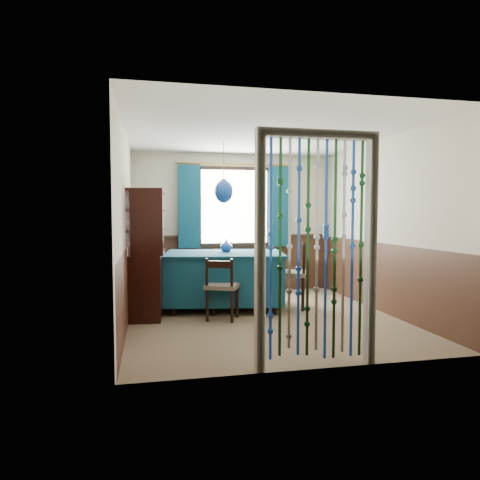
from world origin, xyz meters
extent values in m
plane|color=brown|center=(0.00, 0.00, 0.00)|extent=(4.00, 4.00, 0.00)
plane|color=silver|center=(0.00, 0.00, 2.50)|extent=(4.00, 4.00, 0.00)
plane|color=beige|center=(0.00, 2.00, 1.25)|extent=(3.60, 0.00, 3.60)
plane|color=beige|center=(0.00, -2.00, 1.25)|extent=(3.60, 0.00, 3.60)
plane|color=beige|center=(-1.80, 0.00, 1.25)|extent=(0.00, 4.00, 4.00)
plane|color=beige|center=(1.80, 0.00, 1.25)|extent=(0.00, 4.00, 4.00)
plane|color=#402518|center=(0.00, 1.99, 0.50)|extent=(3.60, 0.00, 3.60)
plane|color=#402518|center=(0.00, -1.99, 0.50)|extent=(3.60, 0.00, 3.60)
plane|color=#402518|center=(-1.79, 0.00, 0.50)|extent=(0.00, 4.00, 4.00)
plane|color=#402518|center=(1.79, 0.00, 0.50)|extent=(0.00, 4.00, 4.00)
cube|color=black|center=(0.00, 1.95, 1.55)|extent=(1.32, 0.12, 1.42)
cube|color=#103F54|center=(-0.41, 0.67, 0.47)|extent=(1.85, 1.40, 0.69)
cube|color=#103F54|center=(-0.41, 0.67, 0.83)|extent=(1.92, 1.47, 0.03)
cylinder|color=black|center=(-1.19, 0.35, 0.07)|extent=(0.07, 0.07, 0.14)
cylinder|color=black|center=(0.22, 0.12, 0.07)|extent=(0.07, 0.07, 0.14)
cylinder|color=black|center=(-1.04, 1.23, 0.07)|extent=(0.07, 0.07, 0.14)
cylinder|color=black|center=(0.36, 0.99, 0.07)|extent=(0.07, 0.07, 0.14)
cylinder|color=black|center=(-0.77, -0.08, 0.21)|extent=(0.04, 0.04, 0.42)
cylinder|color=black|center=(-0.46, -0.22, 0.21)|extent=(0.04, 0.04, 0.42)
cylinder|color=black|center=(-0.64, 0.21, 0.21)|extent=(0.04, 0.04, 0.42)
cylinder|color=black|center=(-0.33, 0.07, 0.21)|extent=(0.04, 0.04, 0.42)
cube|color=#5B5549|center=(-0.55, 0.00, 0.45)|extent=(0.54, 0.53, 0.06)
cube|color=black|center=(-0.62, -0.16, 0.76)|extent=(0.34, 0.18, 0.09)
cylinder|color=black|center=(-0.77, -0.09, 0.63)|extent=(0.04, 0.04, 0.42)
cylinder|color=black|center=(-0.47, -0.23, 0.63)|extent=(0.04, 0.04, 0.42)
cylinder|color=black|center=(-0.15, 1.48, 0.21)|extent=(0.04, 0.04, 0.41)
cylinder|color=black|center=(-0.45, 1.59, 0.21)|extent=(0.04, 0.04, 0.41)
cylinder|color=black|center=(-0.25, 1.20, 0.21)|extent=(0.04, 0.04, 0.41)
cylinder|color=black|center=(-0.56, 1.30, 0.21)|extent=(0.04, 0.04, 0.41)
cube|color=#5B5549|center=(-0.35, 1.39, 0.44)|extent=(0.51, 0.50, 0.05)
cube|color=black|center=(-0.30, 1.55, 0.74)|extent=(0.34, 0.15, 0.09)
cylinder|color=black|center=(-0.15, 1.49, 0.61)|extent=(0.04, 0.04, 0.40)
cylinder|color=black|center=(-0.45, 1.60, 0.61)|extent=(0.04, 0.04, 0.40)
cylinder|color=black|center=(-1.56, 0.98, 0.25)|extent=(0.05, 0.05, 0.49)
cylinder|color=black|center=(-1.50, 0.58, 0.25)|extent=(0.05, 0.05, 0.49)
cylinder|color=black|center=(-1.18, 1.03, 0.25)|extent=(0.05, 0.05, 0.49)
cylinder|color=black|center=(-1.13, 0.63, 0.25)|extent=(0.05, 0.05, 0.49)
cube|color=#5B5549|center=(-1.34, 0.80, 0.52)|extent=(0.52, 0.54, 0.07)
cube|color=black|center=(-1.54, 0.78, 0.88)|extent=(0.09, 0.42, 0.11)
cylinder|color=black|center=(-1.57, 0.97, 0.73)|extent=(0.04, 0.04, 0.48)
cylinder|color=black|center=(-1.51, 0.58, 0.73)|extent=(0.04, 0.04, 0.48)
cylinder|color=black|center=(0.68, 0.23, 0.25)|extent=(0.05, 0.05, 0.49)
cylinder|color=black|center=(0.82, 0.60, 0.25)|extent=(0.05, 0.05, 0.49)
cylinder|color=black|center=(0.32, 0.36, 0.25)|extent=(0.05, 0.05, 0.49)
cylinder|color=black|center=(0.47, 0.73, 0.25)|extent=(0.05, 0.05, 0.49)
cube|color=#5B5549|center=(0.57, 0.48, 0.52)|extent=(0.60, 0.61, 0.07)
cube|color=black|center=(0.76, 0.41, 0.88)|extent=(0.19, 0.41, 0.11)
cylinder|color=black|center=(0.68, 0.22, 0.73)|extent=(0.04, 0.04, 0.48)
cylinder|color=black|center=(0.83, 0.60, 0.73)|extent=(0.04, 0.04, 0.48)
cube|color=black|center=(-1.54, 0.62, 0.44)|extent=(0.59, 1.38, 0.88)
cube|color=black|center=(-1.54, -0.02, 1.31)|extent=(0.42, 0.09, 0.88)
cube|color=black|center=(-1.54, 1.26, 1.31)|extent=(0.42, 0.09, 0.88)
cube|color=black|center=(-1.54, 0.62, 1.73)|extent=(0.54, 1.37, 0.04)
cube|color=black|center=(-1.75, 0.62, 1.31)|extent=(0.16, 1.32, 0.88)
cube|color=black|center=(-1.51, 0.62, 1.19)|extent=(0.49, 1.29, 0.02)
cube|color=black|center=(-1.51, 0.62, 1.47)|extent=(0.49, 1.29, 0.02)
cylinder|color=olive|center=(-0.41, 0.67, 2.13)|extent=(0.01, 0.01, 0.75)
ellipsoid|color=#154095|center=(-0.41, 0.67, 1.75)|extent=(0.28, 0.28, 0.34)
cylinder|color=olive|center=(-0.41, 0.67, 1.92)|extent=(0.08, 0.08, 0.03)
imported|color=#154095|center=(-0.36, 0.78, 0.93)|extent=(0.19, 0.19, 0.18)
imported|color=beige|center=(-1.49, 0.32, 1.22)|extent=(0.22, 0.22, 0.05)
imported|color=beige|center=(-1.49, 0.86, 0.97)|extent=(0.21, 0.21, 0.18)
camera|label=1|loc=(-1.50, -5.62, 1.42)|focal=32.00mm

